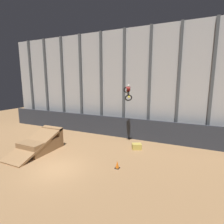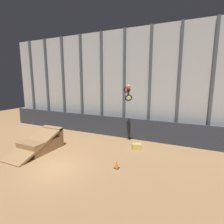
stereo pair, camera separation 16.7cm
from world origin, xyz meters
TOP-DOWN VIEW (x-y plane):
  - ground_plane at (0.00, 0.00)m, footprint 60.00×60.00m
  - arena_back_wall at (-0.00, 10.39)m, footprint 32.00×0.40m
  - lower_barrier at (0.00, 9.16)m, footprint 31.36×0.20m
  - dirt_ramp at (-3.89, 2.38)m, footprint 2.39×5.20m
  - rider_bike_solo at (3.02, 7.43)m, footprint 1.43×1.81m
  - traffic_cone_near_ramp at (-5.87, 6.38)m, footprint 0.36×0.36m
  - traffic_cone_arena_edge at (4.15, 2.04)m, footprint 0.36×0.36m
  - hay_bale_trackside at (4.40, 6.34)m, footprint 1.07×0.94m

SIDE VIEW (x-z plane):
  - ground_plane at x=0.00m, z-range 0.00..0.00m
  - hay_bale_trackside at x=4.40m, z-range -0.01..0.57m
  - traffic_cone_near_ramp at x=-5.87m, z-range -0.01..0.57m
  - traffic_cone_arena_edge at x=4.15m, z-range -0.01..0.57m
  - dirt_ramp at x=-3.89m, z-range -0.34..1.72m
  - lower_barrier at x=0.00m, z-range 0.00..2.38m
  - rider_bike_solo at x=3.02m, z-range 4.63..6.33m
  - arena_back_wall at x=0.00m, z-range 0.00..12.47m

